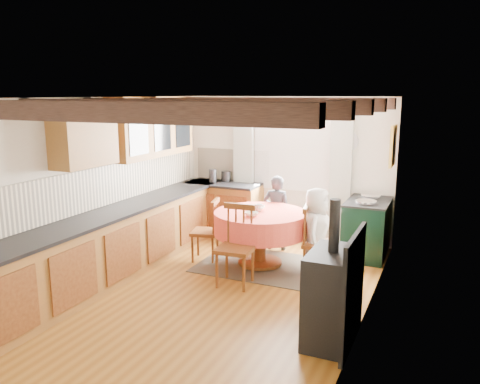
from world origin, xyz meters
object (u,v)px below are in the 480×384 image
at_px(aga_range, 367,228).
at_px(cast_iron_stove, 332,272).
at_px(chair_right, 318,241).
at_px(child_right, 316,232).
at_px(chair_near, 235,246).
at_px(child_far, 277,213).
at_px(dining_table, 260,239).
at_px(cup, 259,208).
at_px(chair_left, 205,230).

relative_size(aga_range, cast_iron_stove, 0.66).
relative_size(chair_right, cast_iron_stove, 0.67).
relative_size(aga_range, child_right, 0.79).
distance_m(chair_near, chair_right, 1.17).
bearing_deg(child_far, child_right, 129.27).
xyz_separation_m(cast_iron_stove, child_right, (-0.62, 1.70, -0.12)).
relative_size(child_far, child_right, 0.98).
bearing_deg(child_far, chair_right, 129.58).
height_order(dining_table, cup, cup).
bearing_deg(child_right, chair_left, 89.38).
relative_size(chair_left, aga_range, 0.97).
bearing_deg(cast_iron_stove, child_far, 120.33).
height_order(chair_near, aga_range, chair_near).
bearing_deg(child_right, aga_range, -28.60).
distance_m(dining_table, cast_iron_stove, 2.27).
bearing_deg(cup, cast_iron_stove, -49.90).
relative_size(dining_table, child_right, 1.09).
bearing_deg(chair_left, cast_iron_stove, 40.59).
xyz_separation_m(chair_right, cast_iron_stove, (0.58, -1.68, 0.24)).
bearing_deg(child_right, chair_near, 129.10).
bearing_deg(chair_right, child_right, 46.58).
bearing_deg(dining_table, cast_iron_stove, -50.15).
distance_m(chair_near, child_right, 1.16).
height_order(chair_near, child_far, child_far).
relative_size(dining_table, chair_left, 1.42).
height_order(cast_iron_stove, child_right, cast_iron_stove).
relative_size(chair_left, cast_iron_stove, 0.64).
bearing_deg(chair_near, chair_right, 36.82).
bearing_deg(dining_table, chair_right, -2.65).
xyz_separation_m(chair_near, cup, (-0.01, 0.83, 0.32)).
height_order(chair_right, cast_iron_stove, cast_iron_stove).
height_order(dining_table, chair_left, chair_left).
bearing_deg(cast_iron_stove, cup, 130.10).
bearing_deg(dining_table, cup, 140.65).
bearing_deg(chair_left, chair_right, 77.99).
xyz_separation_m(chair_near, chair_right, (0.89, 0.76, -0.04)).
height_order(dining_table, cast_iron_stove, cast_iron_stove).
xyz_separation_m(aga_range, cup, (-1.37, -1.02, 0.41)).
height_order(dining_table, chair_right, chair_right).
bearing_deg(child_far, chair_near, 83.35).
relative_size(chair_near, aga_range, 1.09).
distance_m(aga_range, cast_iron_stove, 2.79).
distance_m(chair_left, aga_range, 2.46).
relative_size(child_far, cup, 11.02).
relative_size(chair_left, cup, 8.59).
bearing_deg(child_right, cup, 83.21).
height_order(dining_table, child_far, child_far).
bearing_deg(chair_near, aga_range, 49.95).
distance_m(chair_near, cast_iron_stove, 1.75).
distance_m(chair_left, child_far, 1.22).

